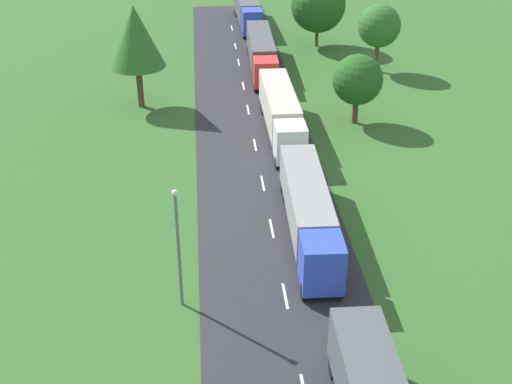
# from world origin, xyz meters

# --- Properties ---
(road) EXTENTS (10.00, 140.00, 0.06)m
(road) POSITION_xyz_m (0.00, 24.50, 0.03)
(road) COLOR #2B2B30
(road) RESTS_ON ground
(lane_marking_centre) EXTENTS (0.16, 123.73, 0.01)m
(lane_marking_centre) POSITION_xyz_m (0.00, 21.99, 0.07)
(lane_marking_centre) COLOR white
(lane_marking_centre) RESTS_ON road
(truck_second) EXTENTS (2.85, 14.32, 3.49)m
(truck_second) POSITION_xyz_m (2.28, 32.50, 2.08)
(truck_second) COLOR blue
(truck_second) RESTS_ON road
(truck_third) EXTENTS (2.56, 14.10, 3.62)m
(truck_third) POSITION_xyz_m (2.43, 49.07, 2.15)
(truck_third) COLOR white
(truck_third) RESTS_ON road
(truck_fourth) EXTENTS (2.83, 15.02, 3.40)m
(truck_fourth) POSITION_xyz_m (2.36, 66.45, 2.04)
(truck_fourth) COLOR red
(truck_fourth) RESTS_ON road
(truck_fifth) EXTENTS (2.88, 13.66, 3.45)m
(truck_fifth) POSITION_xyz_m (2.16, 84.18, 2.08)
(truck_fifth) COLOR blue
(truck_fifth) RESTS_ON road
(lamppost_second) EXTENTS (0.36, 0.36, 7.53)m
(lamppost_second) POSITION_xyz_m (-5.99, 26.17, 4.24)
(lamppost_second) COLOR slate
(lamppost_second) RESTS_ON ground
(tree_maple) EXTENTS (4.49, 4.49, 6.36)m
(tree_maple) POSITION_xyz_m (9.45, 51.10, 4.09)
(tree_maple) COLOR #513823
(tree_maple) RESTS_ON ground
(tree_pine) EXTENTS (6.47, 6.47, 8.22)m
(tree_pine) POSITION_xyz_m (9.78, 74.32, 4.98)
(tree_pine) COLOR #513823
(tree_pine) RESTS_ON ground
(tree_elm) EXTENTS (5.18, 5.18, 9.68)m
(tree_elm) POSITION_xyz_m (-10.14, 56.74, 6.79)
(tree_elm) COLOR #513823
(tree_elm) RESTS_ON ground
(tree_ash) EXTENTS (4.54, 4.54, 7.26)m
(tree_ash) POSITION_xyz_m (14.74, 64.85, 4.96)
(tree_ash) COLOR #513823
(tree_ash) RESTS_ON ground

